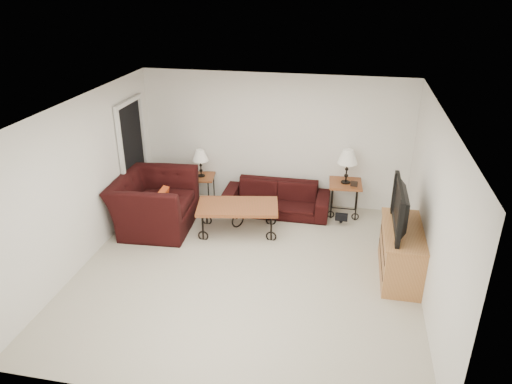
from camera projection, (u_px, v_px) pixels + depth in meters
ground at (247, 271)px, 7.19m from camera, size 5.00×5.00×0.00m
wall_back at (275, 140)px, 8.89m from camera, size 5.00×0.02×2.50m
wall_front at (189, 308)px, 4.44m from camera, size 5.00×0.02×2.50m
wall_left at (83, 182)px, 7.11m from camera, size 0.02×5.00×2.50m
wall_right at (433, 212)px, 6.22m from camera, size 0.02×5.00×2.50m
ceiling at (245, 109)px, 6.14m from camera, size 5.00×5.00×0.00m
doorway at (133, 159)px, 8.67m from camera, size 0.08×0.94×2.04m
sofa at (276, 198)px, 8.85m from camera, size 1.96×0.76×0.57m
side_table_left at (202, 189)px, 9.28m from camera, size 0.56×0.56×0.54m
side_table_right at (344, 198)px, 8.77m from camera, size 0.61×0.61×0.63m
lamp_left at (201, 163)px, 9.05m from camera, size 0.35×0.35×0.54m
lamp_right at (347, 166)px, 8.51m from camera, size 0.38×0.38×0.63m
photo_frame_left at (191, 176)px, 9.04m from camera, size 0.11×0.05×0.09m
photo_frame_right at (354, 184)px, 8.46m from camera, size 0.13×0.04×0.11m
coffee_table at (238, 218)px, 8.18m from camera, size 1.47×0.97×0.51m
armchair at (154, 202)px, 8.27m from camera, size 1.34×1.51×0.93m
throw_pillow at (161, 202)px, 8.18m from camera, size 0.14×0.43×0.42m
tv_stand at (401, 252)px, 6.94m from camera, size 0.54×1.29×0.77m
television at (406, 208)px, 6.64m from camera, size 0.15×1.16×0.67m
backpack at (342, 212)px, 8.48m from camera, size 0.38×0.32×0.43m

